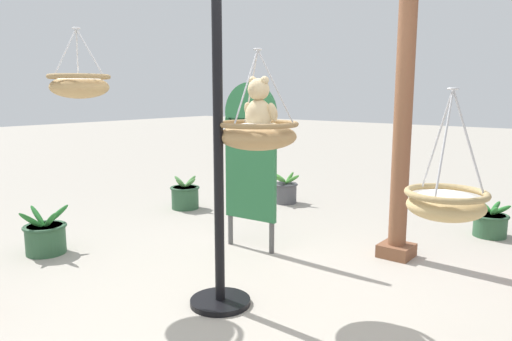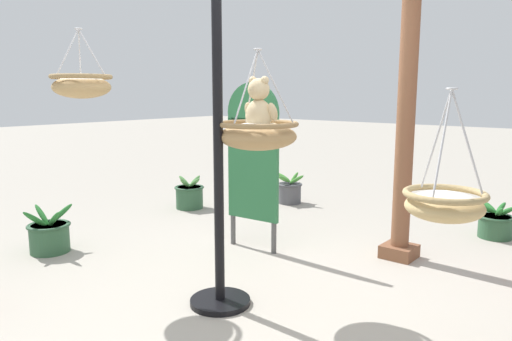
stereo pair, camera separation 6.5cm
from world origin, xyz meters
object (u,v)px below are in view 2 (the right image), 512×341
teddy_bear (260,109)px  potted_plant_flowering_red (49,235)px  greenhouse_pillar_left (406,109)px  potted_plant_bushy_green (189,195)px  potted_plant_tall_leafy (290,191)px  potted_plant_small_succulent (495,224)px  display_sign_board (253,152)px  hanging_basket_left_high (82,85)px  hanging_basket_with_teddy (258,134)px  display_pole_central (219,201)px  hanging_basket_right_low (444,203)px

teddy_bear → potted_plant_flowering_red: bearing=-167.8°
greenhouse_pillar_left → potted_plant_bushy_green: size_ratio=6.55×
potted_plant_tall_leafy → potted_plant_small_succulent: bearing=1.7°
potted_plant_tall_leafy → display_sign_board: display_sign_board is taller
potted_plant_tall_leafy → hanging_basket_left_high: bearing=-83.6°
greenhouse_pillar_left → hanging_basket_with_teddy: bearing=-106.4°
greenhouse_pillar_left → potted_plant_small_succulent: greenhouse_pillar_left is taller
hanging_basket_with_teddy → greenhouse_pillar_left: 1.61m
hanging_basket_left_high → potted_plant_tall_leafy: bearing=96.4°
greenhouse_pillar_left → potted_plant_small_succulent: (0.53, 1.24, -1.24)m
hanging_basket_with_teddy → hanging_basket_left_high: hanging_basket_left_high is taller
display_pole_central → greenhouse_pillar_left: bearing=71.4°
display_pole_central → potted_plant_tall_leafy: 3.36m
hanging_basket_with_teddy → hanging_basket_right_low: 1.36m
potted_plant_small_succulent → greenhouse_pillar_left: bearing=-113.2°
hanging_basket_with_teddy → hanging_basket_left_high: (-1.27, -0.60, 0.35)m
potted_plant_bushy_green → display_sign_board: 2.03m
teddy_bear → potted_plant_bushy_green: teddy_bear is taller
potted_plant_small_succulent → display_sign_board: bearing=-132.7°
greenhouse_pillar_left → potted_plant_tall_leafy: greenhouse_pillar_left is taller
hanging_basket_with_teddy → display_sign_board: bearing=131.6°
hanging_basket_with_teddy → potted_plant_tall_leafy: bearing=121.2°
teddy_bear → hanging_basket_left_high: (-1.27, -0.62, 0.17)m
hanging_basket_with_teddy → hanging_basket_left_high: 1.44m
greenhouse_pillar_left → potted_plant_small_succulent: bearing=66.8°
display_pole_central → hanging_basket_right_low: display_pole_central is taller
hanging_basket_right_low → potted_plant_bushy_green: hanging_basket_right_low is taller
hanging_basket_right_low → greenhouse_pillar_left: 1.84m
potted_plant_tall_leafy → potted_plant_bushy_green: size_ratio=1.03×
display_pole_central → hanging_basket_left_high: (-1.12, -0.35, 0.82)m
display_pole_central → potted_plant_bushy_green: (-2.35, 1.87, -0.59)m
potted_plant_flowering_red → potted_plant_tall_leafy: size_ratio=1.14×
hanging_basket_with_teddy → potted_plant_flowering_red: (-2.22, -0.46, -1.07)m
hanging_basket_left_high → display_sign_board: (0.49, 1.47, -0.63)m
display_pole_central → potted_plant_bushy_green: bearing=141.5°
hanging_basket_right_low → potted_plant_tall_leafy: hanging_basket_right_low is taller
display_pole_central → hanging_basket_with_teddy: display_pole_central is taller
hanging_basket_right_low → potted_plant_small_succulent: bearing=96.9°
potted_plant_tall_leafy → potted_plant_bushy_green: bearing=-128.4°
teddy_bear → potted_plant_bushy_green: 3.21m
hanging_basket_left_high → hanging_basket_right_low: bearing=12.6°
potted_plant_flowering_red → potted_plant_tall_leafy: bearing=79.5°
teddy_bear → potted_plant_tall_leafy: 3.38m
potted_plant_tall_leafy → display_sign_board: 2.17m
potted_plant_tall_leafy → display_sign_board: size_ratio=0.28×
greenhouse_pillar_left → potted_plant_small_succulent: 1.83m
hanging_basket_with_teddy → display_sign_board: (-0.78, 0.87, -0.28)m
hanging_basket_with_teddy → potted_plant_tall_leafy: 3.34m
teddy_bear → hanging_basket_with_teddy: bearing=-90.0°
potted_plant_tall_leafy → potted_plant_small_succulent: (2.62, 0.08, -0.02)m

